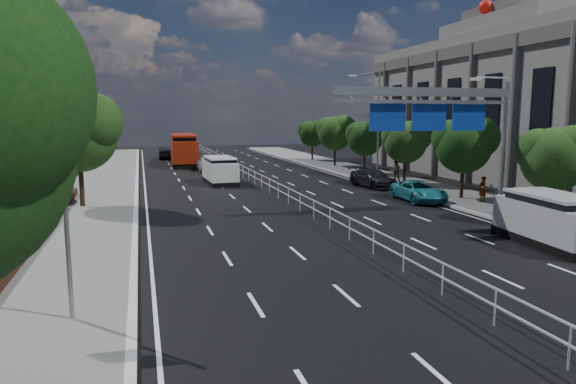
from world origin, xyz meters
name	(u,v)px	position (x,y,z in m)	size (l,w,h in m)	color
ground	(428,287)	(0.00, 0.00, 0.00)	(160.00, 160.00, 0.00)	black
sidewalk_near	(31,325)	(-11.50, 0.00, 0.07)	(5.00, 140.00, 0.14)	slate
kerb_near	(132,315)	(-9.00, 0.00, 0.07)	(0.25, 140.00, 0.15)	silver
median_fence	(264,183)	(0.00, 22.50, 0.53)	(0.05, 85.00, 1.02)	silver
hedge_near	(1,266)	(-13.30, 5.00, 0.36)	(1.00, 36.00, 0.44)	black
toilet_sign	(46,214)	(-10.95, 0.00, 2.94)	(1.62, 0.18, 4.34)	gray
overhead_gantry	(443,112)	(6.74, 10.05, 5.61)	(10.24, 0.38, 7.45)	gray
streetlight_far	(375,118)	(10.50, 26.00, 5.21)	(2.78, 2.40, 9.00)	gray
civic_hall	(541,105)	(23.72, 22.00, 6.27)	(14.40, 36.00, 14.35)	slate
near_tree_back	(79,129)	(-11.94, 17.97, 4.61)	(4.84, 4.51, 6.69)	black
far_tree_c	(555,156)	(11.24, 6.98, 3.43)	(3.52, 3.28, 4.94)	black
far_tree_d	(465,143)	(11.25, 14.48, 3.69)	(3.85, 3.59, 5.34)	black
far_tree_e	(406,140)	(11.25, 21.98, 3.56)	(3.63, 3.38, 5.13)	black
far_tree_f	(366,137)	(11.24, 29.48, 3.49)	(3.52, 3.28, 5.02)	black
far_tree_g	(336,131)	(11.25, 36.98, 3.75)	(3.96, 3.69, 5.45)	black
far_tree_h	(313,132)	(11.24, 44.48, 3.42)	(3.41, 3.18, 4.91)	black
white_minivan	(220,170)	(-2.56, 26.86, 1.06)	(2.35, 5.04, 2.15)	black
red_bus	(183,149)	(-3.99, 44.41, 1.75)	(3.15, 11.32, 3.35)	black
near_car_silver	(207,163)	(-2.37, 36.35, 0.78)	(1.85, 4.61, 1.57)	silver
near_car_dark	(166,153)	(-5.58, 52.53, 0.77)	(1.64, 4.69, 1.55)	black
silver_minivan	(552,220)	(7.87, 3.36, 1.07)	(2.62, 5.38, 2.17)	black
parked_car_teal	(419,191)	(8.30, 14.83, 0.65)	(2.15, 4.66, 1.30)	#1D7983
parked_car_dark	(373,178)	(8.30, 21.56, 0.68)	(1.92, 4.72, 1.37)	black
pedestrian_a	(482,189)	(11.43, 12.70, 0.93)	(0.58, 0.38, 1.58)	gray
pedestrian_b	(395,171)	(10.58, 22.30, 1.05)	(0.88, 0.69, 1.82)	gray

